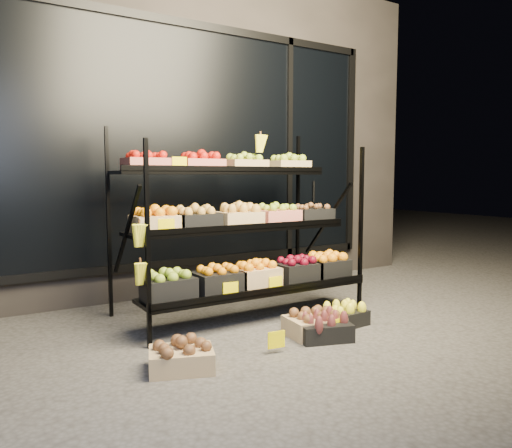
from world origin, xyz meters
TOP-DOWN VIEW (x-y plane):
  - ground at (0.00, 0.00)m, footprint 24.00×24.00m
  - building at (0.00, 2.59)m, footprint 6.00×2.08m
  - display_rack at (-0.01, 0.60)m, footprint 2.18×1.02m
  - tag_floor_a at (-0.32, -0.40)m, footprint 0.13×0.01m
  - tag_floor_b at (0.26, -0.40)m, footprint 0.13×0.01m
  - floor_crate_left at (-1.00, -0.33)m, footprint 0.48×0.42m
  - floor_crate_midleft at (0.16, -0.34)m, footprint 0.46×0.39m
  - floor_crate_midright at (0.17, -0.22)m, footprint 0.46×0.36m
  - floor_crate_right at (0.54, -0.15)m, footprint 0.38×0.29m

SIDE VIEW (x-z plane):
  - ground at x=0.00m, z-range 0.00..0.00m
  - tag_floor_a at x=-0.32m, z-range 0.00..0.12m
  - tag_floor_b at x=0.26m, z-range 0.00..0.12m
  - floor_crate_right at x=0.54m, z-range -0.01..0.18m
  - floor_crate_midleft at x=0.16m, z-range -0.01..0.19m
  - floor_crate_left at x=-1.00m, z-range -0.01..0.20m
  - floor_crate_midright at x=0.17m, z-range -0.01..0.20m
  - display_rack at x=-0.01m, z-range -0.08..1.66m
  - building at x=0.00m, z-range 0.00..3.50m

